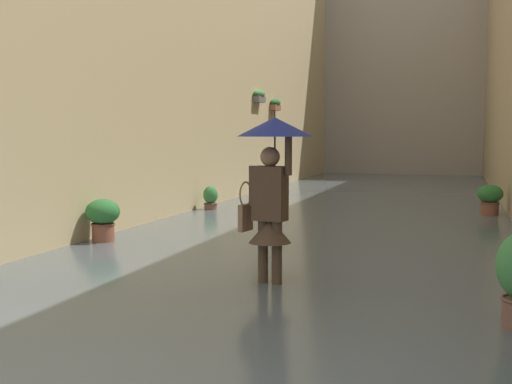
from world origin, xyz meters
TOP-DOWN VIEW (x-y plane):
  - ground_plane at (0.00, -13.16)m, footprint 65.79×65.79m
  - flood_water at (0.00, -13.16)m, footprint 7.70×32.31m
  - building_facade_far at (0.00, -27.21)m, footprint 10.50×1.80m
  - person_wading at (-0.30, -4.46)m, footprint 0.88×0.88m
  - potted_plant_mid_right at (3.14, -6.48)m, footprint 0.56×0.56m
  - potted_plant_near_right at (3.11, -11.20)m, footprint 0.34×0.34m
  - potted_plant_far_right at (3.18, -16.03)m, footprint 0.46×0.46m
  - potted_plant_near_left at (-3.06, -12.06)m, footprint 0.54×0.54m

SIDE VIEW (x-z plane):
  - ground_plane at x=0.00m, z-range 0.00..0.00m
  - flood_water at x=0.00m, z-range 0.00..0.11m
  - potted_plant_near_right at x=3.11m, z-range 0.02..0.68m
  - potted_plant_far_right at x=3.18m, z-range 0.02..0.74m
  - potted_plant_near_left at x=-3.06m, z-range 0.07..0.84m
  - potted_plant_mid_right at x=3.14m, z-range 0.08..0.88m
  - person_wading at x=-0.30m, z-range 0.35..2.46m
  - building_facade_far at x=0.00m, z-range 0.00..12.91m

